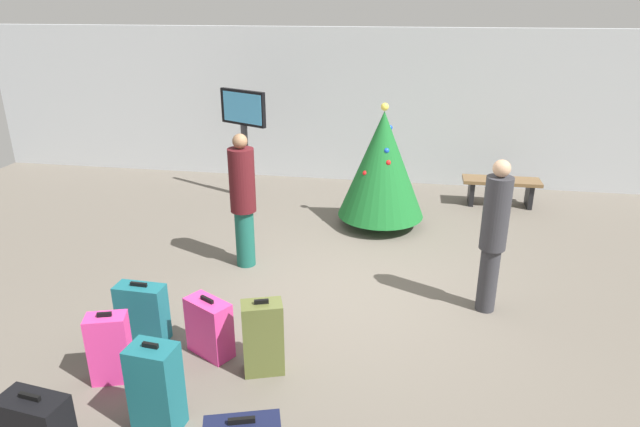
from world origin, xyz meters
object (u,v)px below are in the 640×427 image
flight_info_kiosk (244,122)px  suitcase_5 (142,313)px  traveller_1 (243,198)px  suitcase_0 (156,388)px  suitcase_2 (263,338)px  suitcase_3 (209,327)px  waiting_bench (501,186)px  traveller_0 (494,233)px  holiday_tree (382,164)px  suitcase_6 (110,348)px

flight_info_kiosk → suitcase_5: 4.72m
traveller_1 → suitcase_5: bearing=-106.0°
suitcase_0 → suitcase_2: bearing=53.0°
suitcase_3 → traveller_1: bearing=96.7°
suitcase_2 → suitcase_5: bearing=167.5°
waiting_bench → traveller_0: size_ratio=0.73×
holiday_tree → traveller_0: (1.38, -2.37, -0.05)m
suitcase_5 → suitcase_6: 0.67m
flight_info_kiosk → waiting_bench: bearing=3.9°
waiting_bench → suitcase_0: 7.04m
suitcase_3 → suitcase_6: suitcase_6 is taller
holiday_tree → traveller_1: 2.42m
suitcase_3 → suitcase_5: suitcase_5 is taller
flight_info_kiosk → traveller_0: flight_info_kiosk is taller
suitcase_6 → suitcase_0: bearing=-36.2°
traveller_0 → suitcase_3: size_ratio=2.81×
traveller_1 → suitcase_2: bearing=-69.0°
suitcase_6 → traveller_0: bearing=27.8°
suitcase_2 → suitcase_5: 1.43m
traveller_1 → suitcase_5: traveller_1 is taller
waiting_bench → suitcase_3: (-3.48, -5.02, -0.05)m
traveller_0 → traveller_1: (-3.09, 0.66, -0.01)m
holiday_tree → traveller_1: (-1.71, -1.72, -0.05)m
flight_info_kiosk → suitcase_5: size_ratio=2.87×
suitcase_6 → waiting_bench: bearing=52.7°
suitcase_2 → suitcase_6: size_ratio=1.08×
flight_info_kiosk → suitcase_3: bearing=-77.6°
suitcase_0 → suitcase_5: bearing=121.2°
holiday_tree → suitcase_6: 4.88m
holiday_tree → suitcase_2: (-0.86, -3.92, -0.64)m
holiday_tree → suitcase_0: holiday_tree is taller
flight_info_kiosk → suitcase_2: 5.27m
traveller_0 → traveller_1: bearing=168.0°
flight_info_kiosk → traveller_0: 5.15m
suitcase_3 → suitcase_5: 0.79m
suitcase_5 → suitcase_2: bearing=-12.5°
traveller_0 → suitcase_3: (-2.86, -1.36, -0.67)m
waiting_bench → suitcase_6: suitcase_6 is taller
suitcase_0 → suitcase_3: bearing=87.0°
traveller_1 → suitcase_0: bearing=-86.6°
flight_info_kiosk → suitcase_0: size_ratio=2.32×
traveller_1 → suitcase_2: (0.85, -2.21, -0.59)m
holiday_tree → suitcase_0: 5.08m
holiday_tree → flight_info_kiosk: size_ratio=1.01×
flight_info_kiosk → traveller_1: flight_info_kiosk is taller
holiday_tree → waiting_bench: holiday_tree is taller
suitcase_0 → holiday_tree: bearing=72.4°
waiting_bench → suitcase_2: size_ratio=1.66×
holiday_tree → flight_info_kiosk: 2.72m
traveller_1 → suitcase_5: (-0.54, -1.90, -0.64)m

